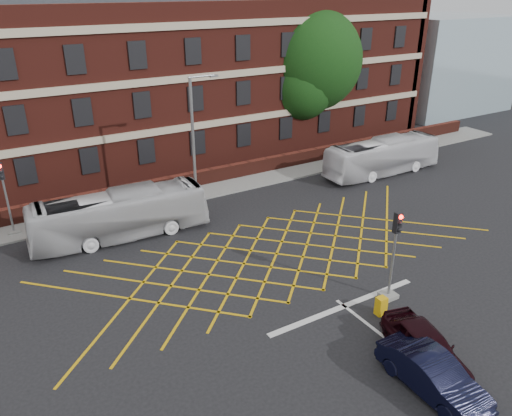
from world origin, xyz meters
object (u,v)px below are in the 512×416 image
car_navy (433,375)px  utility_cabinet (381,306)px  bus_left (120,215)px  deciduous_tree (309,67)px  traffic_light_near (392,264)px  traffic_light_far (8,205)px  street_lamp (196,169)px  car_maroon (425,346)px  bus_right (382,157)px

car_navy → utility_cabinet: bearing=69.3°
bus_left → deciduous_tree: bearing=-61.0°
traffic_light_near → traffic_light_far: same height
traffic_light_near → street_lamp: size_ratio=0.51×
bus_left → traffic_light_far: size_ratio=2.29×
bus_left → car_maroon: bus_left is taller
car_navy → traffic_light_far: 23.44m
car_maroon → street_lamp: street_lamp is taller
bus_left → bus_right: 19.88m
deciduous_tree → traffic_light_far: (-25.17, -6.02, -4.85)m
car_navy → car_maroon: bearing=52.3°
car_maroon → utility_cabinet: (0.73, 3.04, -0.30)m
car_maroon → deciduous_tree: bearing=76.2°
bus_left → deciduous_tree: 22.79m
bus_left → traffic_light_near: (8.60, -12.14, 0.40)m
deciduous_tree → street_lamp: deciduous_tree is taller
street_lamp → utility_cabinet: 14.19m
deciduous_tree → bus_left: bearing=-154.3°
car_navy → traffic_light_far: size_ratio=1.00×
bus_left → utility_cabinet: bearing=-146.9°
bus_left → bus_right: bus_left is taller
bus_left → utility_cabinet: bus_left is taller
car_navy → traffic_light_near: size_ratio=1.00×
deciduous_tree → car_maroon: bearing=-117.5°
bus_right → traffic_light_near: (-11.28, -12.18, 0.43)m
car_navy → street_lamp: 18.14m
bus_left → car_maroon: size_ratio=2.31×
deciduous_tree → traffic_light_near: 25.04m
traffic_light_far → utility_cabinet: size_ratio=5.04×
bus_right → deciduous_tree: (0.10, 9.59, 5.27)m
car_navy → car_maroon: size_ratio=1.00×
bus_right → utility_cabinet: (-12.50, -12.94, -0.91)m
deciduous_tree → utility_cabinet: bearing=-119.2°
traffic_light_near → utility_cabinet: 1.97m
car_navy → car_maroon: car_maroon is taller
car_maroon → street_lamp: bearing=108.9°
car_maroon → utility_cabinet: size_ratio=5.00×
car_navy → bus_left: bearing=109.3°
car_navy → car_maroon: (0.91, 1.15, 0.02)m
bus_right → car_navy: bearing=141.2°
car_navy → street_lamp: (-0.61, 18.00, 2.13)m
car_maroon → car_navy: bearing=-114.7°
bus_right → street_lamp: street_lamp is taller
car_navy → deciduous_tree: 30.86m
utility_cabinet → traffic_light_near: bearing=31.8°
bus_right → traffic_light_near: size_ratio=2.25×
car_maroon → traffic_light_far: bearing=134.9°
traffic_light_far → street_lamp: bearing=-14.7°
car_maroon → traffic_light_far: traffic_light_far is taller
deciduous_tree → traffic_light_far: bearing=-166.5°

